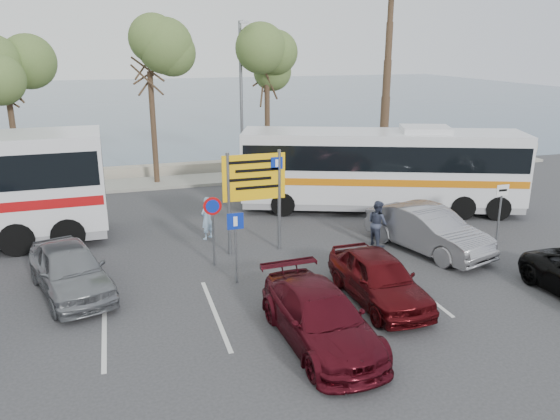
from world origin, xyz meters
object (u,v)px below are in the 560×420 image
object	(u,v)px
car_red	(379,278)
car_silver_b	(428,230)
street_lamp_right	(242,94)
coach_bus_right	(381,172)
car_maroon	(320,317)
direction_sign	(254,185)
pedestrian_near	(207,218)
pedestrian_far	(377,223)
car_silver_a	(70,269)

from	to	relation	value
car_red	car_silver_b	xyz separation A→B (m)	(3.46, 3.08, 0.07)
street_lamp_right	coach_bus_right	world-z (taller)	street_lamp_right
street_lamp_right	car_maroon	world-z (taller)	street_lamp_right
direction_sign	pedestrian_near	xyz separation A→B (m)	(-1.39, 1.80, -1.62)
direction_sign	car_maroon	world-z (taller)	direction_sign
direction_sign	car_silver_b	world-z (taller)	direction_sign
direction_sign	car_red	size ratio (longest dim) A/B	0.86
street_lamp_right	direction_sign	xyz separation A→B (m)	(-2.00, -10.32, -2.17)
direction_sign	pedestrian_far	distance (m)	4.74
car_maroon	car_red	world-z (taller)	car_red
car_silver_a	pedestrian_near	distance (m)	5.79
coach_bus_right	street_lamp_right	bearing A→B (deg)	122.66
street_lamp_right	pedestrian_near	distance (m)	9.92
car_maroon	street_lamp_right	bearing A→B (deg)	80.00
car_silver_b	direction_sign	bearing A→B (deg)	146.88
car_silver_a	coach_bus_right	bearing A→B (deg)	5.21
coach_bus_right	pedestrian_near	size ratio (longest dim) A/B	7.42
pedestrian_far	car_maroon	bearing A→B (deg)	130.11
car_maroon	pedestrian_far	bearing A→B (deg)	49.37
car_silver_b	pedestrian_far	bearing A→B (deg)	127.00
car_maroon	car_silver_b	distance (m)	7.53
direction_sign	car_maroon	xyz separation A→B (m)	(-0.00, -6.43, -1.75)
street_lamp_right	car_silver_a	bearing A→B (deg)	-123.65
street_lamp_right	pedestrian_far	world-z (taller)	street_lamp_right
car_red	car_silver_b	distance (m)	4.63
pedestrian_far	direction_sign	bearing A→B (deg)	69.14
car_maroon	car_red	bearing A→B (deg)	31.24
direction_sign	car_silver_b	bearing A→B (deg)	-16.18
direction_sign	coach_bus_right	distance (m)	7.32
street_lamp_right	car_silver_b	xyz separation A→B (m)	(3.86, -12.02, -3.81)
direction_sign	pedestrian_far	xyz separation A→B (m)	(4.42, -0.65, -1.59)
car_silver_a	car_red	size ratio (longest dim) A/B	1.06
car_red	pedestrian_far	xyz separation A→B (m)	(2.02, 4.13, 0.13)
pedestrian_near	direction_sign	bearing A→B (deg)	85.73
direction_sign	pedestrian_near	distance (m)	2.79
pedestrian_far	car_red	bearing A→B (deg)	141.47
pedestrian_far	car_silver_a	bearing A→B (deg)	83.28
street_lamp_right	pedestrian_far	distance (m)	11.85
car_red	pedestrian_near	bearing A→B (deg)	118.94
car_red	car_silver_b	world-z (taller)	car_silver_b
car_silver_a	car_maroon	world-z (taller)	car_silver_a
car_silver_a	car_silver_b	distance (m)	11.86
pedestrian_near	pedestrian_far	bearing A→B (deg)	115.22
street_lamp_right	pedestrian_far	xyz separation A→B (m)	(2.42, -10.98, -3.76)
street_lamp_right	car_silver_b	world-z (taller)	street_lamp_right
car_silver_b	pedestrian_near	distance (m)	8.04
car_red	car_silver_b	bearing A→B (deg)	40.81
direction_sign	pedestrian_near	size ratio (longest dim) A/B	2.22
direction_sign	car_red	distance (m)	5.62
street_lamp_right	pedestrian_far	bearing A→B (deg)	-77.56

